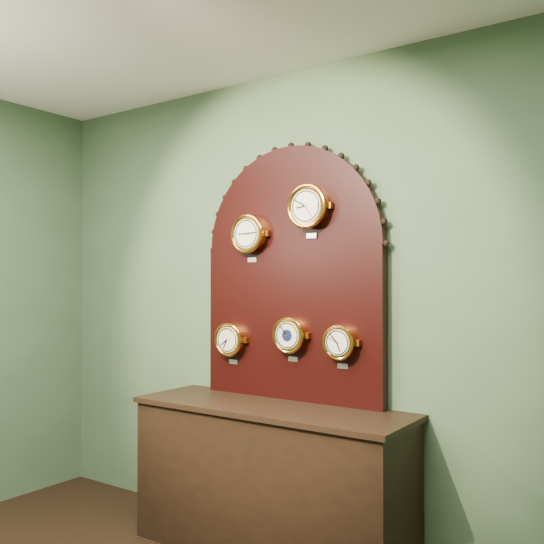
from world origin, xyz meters
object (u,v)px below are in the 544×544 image
Objects in this scene: arabic_clock at (308,207)px; barometer at (290,335)px; display_board at (291,265)px; shop_counter at (270,482)px; roman_clock at (249,234)px; tide_clock at (340,342)px; hygrometer at (230,339)px.

arabic_clock reaches higher than barometer.
display_board is 0.42m from barometer.
arabic_clock is (0.16, 0.15, 1.55)m from shop_counter.
display_board is at bearing 14.26° from roman_clock.
shop_counter is 0.88m from tide_clock.
arabic_clock is (0.16, -0.07, 0.33)m from display_board.
barometer is at bearing -0.03° from hygrometer.
barometer is 1.07× the size of tide_clock.
hygrometer is at bearing 179.70° from roman_clock.
arabic_clock is 0.97m from hygrometer.
barometer is (0.30, 0.00, -0.60)m from roman_clock.
display_board is 5.26× the size of roman_clock.
arabic_clock is 1.17× the size of barometer.
tide_clock is at bearing 23.04° from shop_counter.
barometer is (-0.13, 0.00, -0.74)m from arabic_clock.
roman_clock is at bearing -179.89° from barometer.
barometer is at bearing 0.11° from roman_clock.
arabic_clock is 1.24× the size of tide_clock.
hygrometer is 0.99× the size of barometer.
tide_clock is at bearing 0.03° from hygrometer.
barometer is at bearing 179.56° from arabic_clock.
tide_clock is (0.63, 0.00, -0.62)m from roman_clock.
shop_counter is 1.57m from arabic_clock.
shop_counter is 5.50× the size of roman_clock.
shop_counter is 6.12× the size of hygrometer.
shop_counter is at bearing -30.17° from roman_clock.
hygrometer is at bearing -170.81° from display_board.
barometer reaches higher than tide_clock.
display_board is at bearing 9.19° from hygrometer.
barometer is at bearing -62.18° from display_board.
shop_counter is at bearing -102.84° from barometer.
display_board reaches higher than shop_counter.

